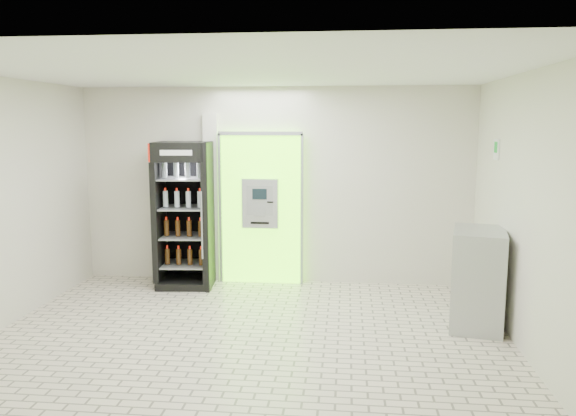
# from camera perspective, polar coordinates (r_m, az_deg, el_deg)

# --- Properties ---
(ground) EXTENTS (6.00, 6.00, 0.00)m
(ground) POSITION_cam_1_polar(r_m,az_deg,el_deg) (6.57, -4.16, -13.33)
(ground) COLOR beige
(ground) RESTS_ON ground
(room_shell) EXTENTS (6.00, 6.00, 6.00)m
(room_shell) POSITION_cam_1_polar(r_m,az_deg,el_deg) (6.13, -4.34, 2.87)
(room_shell) COLOR beige
(room_shell) RESTS_ON ground
(atm_assembly) EXTENTS (1.30, 0.24, 2.33)m
(atm_assembly) POSITION_cam_1_polar(r_m,az_deg,el_deg) (8.61, -2.73, 0.04)
(atm_assembly) COLOR #70FF16
(atm_assembly) RESTS_ON ground
(pillar) EXTENTS (0.22, 0.11, 2.60)m
(pillar) POSITION_cam_1_polar(r_m,az_deg,el_deg) (8.77, -7.75, 0.99)
(pillar) COLOR silver
(pillar) RESTS_ON ground
(beverage_cooler) EXTENTS (0.88, 0.81, 2.18)m
(beverage_cooler) POSITION_cam_1_polar(r_m,az_deg,el_deg) (8.60, -10.36, -0.94)
(beverage_cooler) COLOR black
(beverage_cooler) RESTS_ON ground
(steel_cabinet) EXTENTS (0.78, 1.00, 1.19)m
(steel_cabinet) POSITION_cam_1_polar(r_m,az_deg,el_deg) (7.20, 18.71, -6.79)
(steel_cabinet) COLOR #A2A4A9
(steel_cabinet) RESTS_ON ground
(exit_sign) EXTENTS (0.02, 0.22, 0.26)m
(exit_sign) POSITION_cam_1_polar(r_m,az_deg,el_deg) (7.64, 20.42, 5.60)
(exit_sign) COLOR white
(exit_sign) RESTS_ON room_shell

